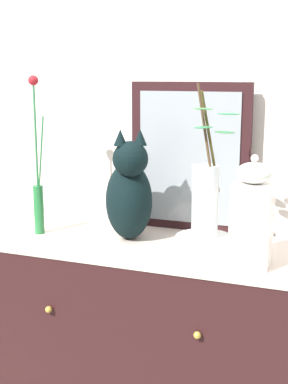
{
  "coord_description": "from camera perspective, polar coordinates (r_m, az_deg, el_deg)",
  "views": [
    {
      "loc": [
        0.66,
        -1.73,
        1.53
      ],
      "look_at": [
        0.0,
        0.0,
        1.12
      ],
      "focal_mm": 50.85,
      "sensor_mm": 36.0,
      "label": 1
    }
  ],
  "objects": [
    {
      "name": "vase_slim_green",
      "position": [
        2.03,
        -11.06,
        0.71
      ],
      "size": [
        0.06,
        0.04,
        0.58
      ],
      "color": "#256F38",
      "rests_on": "sideboard"
    },
    {
      "name": "wall_back",
      "position": [
        2.15,
        2.83,
        6.33
      ],
      "size": [
        4.4,
        0.08,
        2.6
      ],
      "primitive_type": "cube",
      "color": "silver",
      "rests_on": "ground_plane"
    },
    {
      "name": "sideboard",
      "position": [
        2.14,
        -0.0,
        -17.26
      ],
      "size": [
        1.19,
        0.46,
        0.94
      ],
      "color": "black",
      "rests_on": "ground_plane"
    },
    {
      "name": "cat_sitting",
      "position": [
        1.93,
        -1.57,
        -0.16
      ],
      "size": [
        0.28,
        0.4,
        0.4
      ],
      "color": "black",
      "rests_on": "sideboard"
    },
    {
      "name": "vase_glass_clear",
      "position": [
        1.8,
        6.45,
        -0.57
      ],
      "size": [
        0.16,
        0.15,
        0.51
      ],
      "color": "silver",
      "rests_on": "bowl_porcelain"
    },
    {
      "name": "mirror_leaning",
      "position": [
        2.03,
        4.79,
        3.6
      ],
      "size": [
        0.45,
        0.03,
        0.56
      ],
      "color": "black",
      "rests_on": "sideboard"
    },
    {
      "name": "bowl_porcelain",
      "position": [
        1.85,
        6.31,
        -5.41
      ],
      "size": [
        0.19,
        0.19,
        0.05
      ],
      "primitive_type": "cylinder",
      "color": "silver",
      "rests_on": "sideboard"
    },
    {
      "name": "jar_lidded_porcelain",
      "position": [
        1.7,
        11.28,
        -2.49
      ],
      "size": [
        0.12,
        0.12,
        0.35
      ],
      "color": "white",
      "rests_on": "sideboard"
    }
  ]
}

